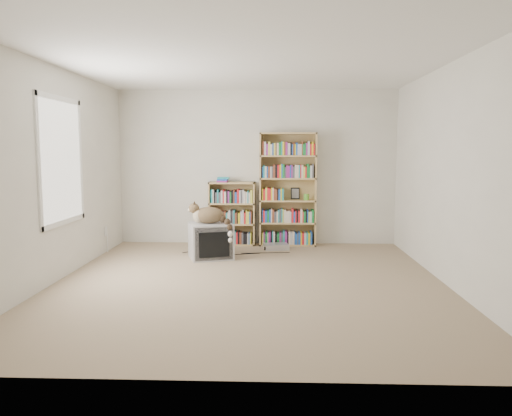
{
  "coord_description": "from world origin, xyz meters",
  "views": [
    {
      "loc": [
        0.29,
        -5.64,
        1.52
      ],
      "look_at": [
        0.04,
        1.0,
        0.76
      ],
      "focal_mm": 35.0,
      "sensor_mm": 36.0,
      "label": 1
    }
  ],
  "objects_px": {
    "bookcase_tall": "(288,192)",
    "dvd_player": "(276,247)",
    "bookcase_short": "(232,216)",
    "crt_tv": "(211,241)",
    "cat": "(212,218)"
  },
  "relations": [
    {
      "from": "cat",
      "to": "bookcase_tall",
      "type": "relative_size",
      "value": 0.37
    },
    {
      "from": "bookcase_tall",
      "to": "bookcase_short",
      "type": "bearing_deg",
      "value": -179.92
    },
    {
      "from": "bookcase_tall",
      "to": "dvd_player",
      "type": "height_order",
      "value": "bookcase_tall"
    },
    {
      "from": "cat",
      "to": "bookcase_short",
      "type": "bearing_deg",
      "value": 73.6
    },
    {
      "from": "crt_tv",
      "to": "bookcase_short",
      "type": "bearing_deg",
      "value": 60.45
    },
    {
      "from": "bookcase_tall",
      "to": "bookcase_short",
      "type": "xyz_separation_m",
      "value": [
        -0.9,
        -0.0,
        -0.38
      ]
    },
    {
      "from": "bookcase_short",
      "to": "dvd_player",
      "type": "xyz_separation_m",
      "value": [
        0.71,
        -0.38,
        -0.43
      ]
    },
    {
      "from": "cat",
      "to": "bookcase_tall",
      "type": "distance_m",
      "value": 1.56
    },
    {
      "from": "crt_tv",
      "to": "dvd_player",
      "type": "height_order",
      "value": "crt_tv"
    },
    {
      "from": "bookcase_short",
      "to": "dvd_player",
      "type": "bearing_deg",
      "value": -28.31
    },
    {
      "from": "dvd_player",
      "to": "cat",
      "type": "bearing_deg",
      "value": -153.61
    },
    {
      "from": "crt_tv",
      "to": "cat",
      "type": "height_order",
      "value": "cat"
    },
    {
      "from": "cat",
      "to": "bookcase_short",
      "type": "relative_size",
      "value": 0.65
    },
    {
      "from": "bookcase_short",
      "to": "crt_tv",
      "type": "bearing_deg",
      "value": -101.71
    },
    {
      "from": "bookcase_tall",
      "to": "cat",
      "type": "bearing_deg",
      "value": -135.18
    }
  ]
}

